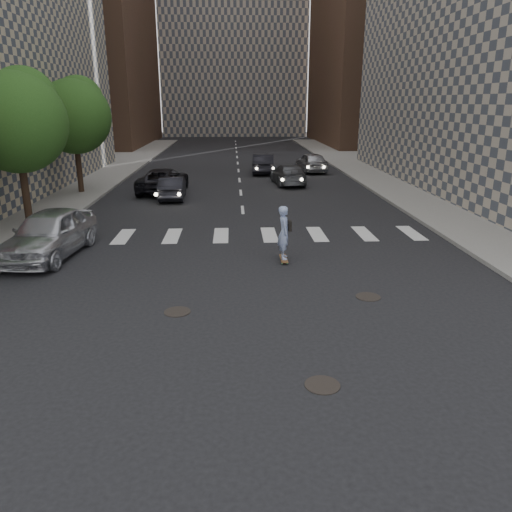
{
  "coord_description": "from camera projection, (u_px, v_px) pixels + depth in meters",
  "views": [
    {
      "loc": [
        -0.5,
        -10.97,
        5.32
      ],
      "look_at": [
        0.11,
        1.9,
        1.3
      ],
      "focal_mm": 35.0,
      "sensor_mm": 36.0,
      "label": 1
    }
  ],
  "objects": [
    {
      "name": "silver_sedan",
      "position": [
        49.0,
        233.0,
        17.62
      ],
      "size": [
        2.54,
        5.12,
        1.68
      ],
      "primitive_type": "imported",
      "rotation": [
        0.0,
        0.0,
        -0.12
      ],
      "color": "silver",
      "rests_on": "ground"
    },
    {
      "name": "manhole_c",
      "position": [
        368.0,
        297.0,
        14.12
      ],
      "size": [
        0.7,
        0.7,
        0.02
      ],
      "primitive_type": "cylinder",
      "color": "black",
      "rests_on": "ground"
    },
    {
      "name": "traffic_car_d",
      "position": [
        311.0,
        162.0,
        38.8
      ],
      "size": [
        2.3,
        4.64,
        1.52
      ],
      "primitive_type": "imported",
      "rotation": [
        0.0,
        0.0,
        3.26
      ],
      "color": "#A8A9AF",
      "rests_on": "ground"
    },
    {
      "name": "skateboarder",
      "position": [
        284.0,
        233.0,
        17.01
      ],
      "size": [
        0.47,
        0.98,
        1.94
      ],
      "rotation": [
        0.0,
        0.0,
        -0.01
      ],
      "color": "brown",
      "rests_on": "ground"
    },
    {
      "name": "tree_c",
      "position": [
        75.0,
        113.0,
        28.51
      ],
      "size": [
        4.2,
        4.2,
        6.6
      ],
      "color": "#382619",
      "rests_on": "sidewalk_left"
    },
    {
      "name": "traffic_car_b",
      "position": [
        288.0,
        174.0,
        33.0
      ],
      "size": [
        2.3,
        4.73,
        1.33
      ],
      "primitive_type": "imported",
      "rotation": [
        0.0,
        0.0,
        3.24
      ],
      "color": "#4E5055",
      "rests_on": "ground"
    },
    {
      "name": "traffic_car_e",
      "position": [
        263.0,
        164.0,
        38.03
      ],
      "size": [
        1.81,
        4.53,
        1.46
      ],
      "primitive_type": "imported",
      "rotation": [
        0.0,
        0.0,
        3.08
      ],
      "color": "black",
      "rests_on": "ground"
    },
    {
      "name": "sidewalk_left",
      "position": [
        3.0,
        191.0,
        30.46
      ],
      "size": [
        13.0,
        80.0,
        0.15
      ],
      "primitive_type": "cube",
      "color": "gray",
      "rests_on": "ground"
    },
    {
      "name": "traffic_car_a",
      "position": [
        172.0,
        188.0,
        28.12
      ],
      "size": [
        1.5,
        3.92,
        1.27
      ],
      "primitive_type": "imported",
      "rotation": [
        0.0,
        0.0,
        3.18
      ],
      "color": "black",
      "rests_on": "ground"
    },
    {
      "name": "ground",
      "position": [
        255.0,
        331.0,
        12.07
      ],
      "size": [
        160.0,
        160.0,
        0.0
      ],
      "primitive_type": "plane",
      "color": "black",
      "rests_on": "ground"
    },
    {
      "name": "manhole_a",
      "position": [
        322.0,
        385.0,
        9.74
      ],
      "size": [
        0.7,
        0.7,
        0.02
      ],
      "primitive_type": "cylinder",
      "color": "black",
      "rests_on": "ground"
    },
    {
      "name": "traffic_car_c",
      "position": [
        163.0,
        180.0,
        30.19
      ],
      "size": [
        2.88,
        5.38,
        1.44
      ],
      "primitive_type": "imported",
      "rotation": [
        0.0,
        0.0,
        3.04
      ],
      "color": "black",
      "rests_on": "ground"
    },
    {
      "name": "manhole_b",
      "position": [
        177.0,
        312.0,
        13.12
      ],
      "size": [
        0.7,
        0.7,
        0.02
      ],
      "primitive_type": "cylinder",
      "color": "black",
      "rests_on": "ground"
    },
    {
      "name": "tree_b",
      "position": [
        18.0,
        118.0,
        20.88
      ],
      "size": [
        4.2,
        4.2,
        6.6
      ],
      "color": "#382619",
      "rests_on": "sidewalk_left"
    },
    {
      "name": "sidewalk_right",
      "position": [
        468.0,
        187.0,
        31.78
      ],
      "size": [
        13.0,
        80.0,
        0.15
      ],
      "primitive_type": "cube",
      "color": "gray",
      "rests_on": "ground"
    }
  ]
}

